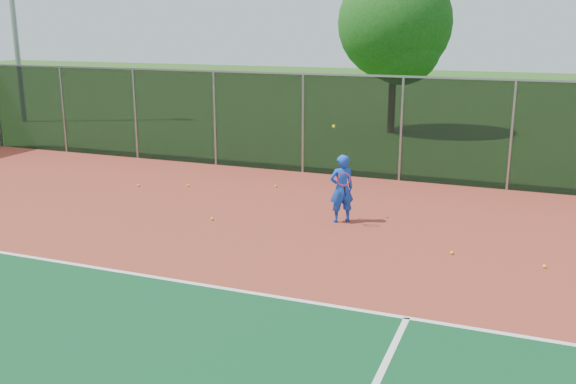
% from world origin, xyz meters
% --- Properties ---
extents(court_apron, '(30.00, 20.00, 0.02)m').
position_xyz_m(court_apron, '(0.00, 2.00, 0.01)').
color(court_apron, '#9C3927').
rests_on(court_apron, ground).
extents(fence_back, '(30.00, 0.06, 3.03)m').
position_xyz_m(fence_back, '(0.00, 12.00, 1.56)').
color(fence_back, black).
rests_on(fence_back, court_apron).
extents(tennis_player, '(0.69, 0.74, 2.23)m').
position_xyz_m(tennis_player, '(-0.41, 7.48, 0.81)').
color(tennis_player, blue).
rests_on(tennis_player, court_apron).
extents(practice_ball_0, '(0.07, 0.07, 0.07)m').
position_xyz_m(practice_ball_0, '(-5.37, 9.09, 0.06)').
color(practice_ball_0, yellow).
rests_on(practice_ball_0, court_apron).
extents(practice_ball_2, '(0.07, 0.07, 0.07)m').
position_xyz_m(practice_ball_2, '(-6.69, 8.61, 0.06)').
color(practice_ball_2, yellow).
rests_on(practice_ball_2, court_apron).
extents(practice_ball_3, '(0.07, 0.07, 0.07)m').
position_xyz_m(practice_ball_3, '(3.98, 6.06, 0.06)').
color(practice_ball_3, yellow).
rests_on(practice_ball_3, court_apron).
extents(practice_ball_5, '(0.07, 0.07, 0.07)m').
position_xyz_m(practice_ball_5, '(-3.05, 9.92, 0.06)').
color(practice_ball_5, yellow).
rests_on(practice_ball_5, court_apron).
extents(practice_ball_6, '(0.07, 0.07, 0.07)m').
position_xyz_m(practice_ball_6, '(2.27, 6.18, 0.06)').
color(practice_ball_6, yellow).
rests_on(practice_ball_6, court_apron).
extents(practice_ball_7, '(0.07, 0.07, 0.07)m').
position_xyz_m(practice_ball_7, '(-3.24, 6.50, 0.06)').
color(practice_ball_7, yellow).
rests_on(practice_ball_7, court_apron).
extents(tree_back_left, '(4.65, 4.65, 6.82)m').
position_xyz_m(tree_back_left, '(-2.04, 20.45, 4.28)').
color(tree_back_left, '#362513').
rests_on(tree_back_left, ground).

